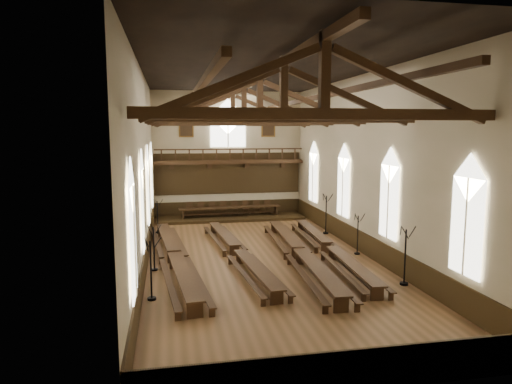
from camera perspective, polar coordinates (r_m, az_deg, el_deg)
ground at (r=25.01m, az=0.46°, el=-8.31°), size 26.00×26.00×0.00m
room_walls at (r=24.04m, az=0.48°, el=6.65°), size 26.00×26.00×26.00m
wainscot_band at (r=24.85m, az=0.46°, el=-6.98°), size 12.00×26.00×1.20m
side_windows at (r=24.25m, az=0.47°, el=0.22°), size 11.85×19.80×4.50m
end_window at (r=36.77m, az=-3.53°, el=8.19°), size 2.80×0.12×3.80m
minstrels_gallery at (r=36.66m, az=-3.44°, el=3.01°), size 11.80×1.24×3.70m
portraits at (r=36.77m, az=-3.53°, el=8.00°), size 7.75×0.09×1.45m
roof_trusses at (r=24.08m, az=0.48°, el=10.84°), size 11.70×25.70×2.80m
refectory_row_a at (r=23.97m, az=-10.24°, el=-7.77°), size 2.20×14.63×0.76m
refectory_row_b at (r=24.66m, az=-2.36°, el=-7.33°), size 1.96×13.97×0.69m
refectory_row_c at (r=24.40m, az=5.46°, el=-7.41°), size 1.90×14.55×0.76m
refectory_row_d at (r=25.61m, az=9.24°, el=-6.84°), size 1.80×14.02×0.70m
dais at (r=35.93m, az=-3.22°, el=-3.21°), size 11.40×3.05×0.20m
high_table at (r=35.80m, az=-3.23°, el=-2.06°), size 8.04×1.33×0.75m
high_chairs at (r=36.57m, az=-3.40°, el=-1.90°), size 6.80×0.50×1.10m
candelabrum_left_near at (r=19.43m, az=-12.96°, el=-10.81°), size 0.71×0.80×2.62m
candelabrum_left_mid at (r=23.32m, az=-12.61°, el=-7.88°), size 0.69×0.69×2.33m
candelabrum_left_far at (r=31.57m, az=-12.18°, el=-3.79°), size 0.69×0.69×2.32m
candelabrum_right_near at (r=21.75m, az=18.08°, el=-8.92°), size 0.75×0.82×2.69m
candelabrum_right_mid at (r=26.28m, az=12.57°, el=-6.11°), size 0.66×0.71×2.33m
candelabrum_right_far at (r=31.00m, az=8.73°, el=-3.68°), size 0.75×0.84×2.73m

